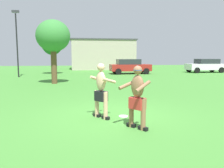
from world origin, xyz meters
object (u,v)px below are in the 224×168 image
player_with_cap (137,94)px  tree_left_field (53,37)px  player_in_black (101,90)px  lamp_post (17,37)px  tree_behind_players (52,42)px  car_red_mid_lot (130,66)px  car_white_far_end (205,65)px  frisbee (123,116)px

player_with_cap → tree_left_field: size_ratio=0.38×
player_in_black → lamp_post: (-5.96, 14.77, 2.72)m
tree_behind_players → tree_left_field: bearing=-83.6°
car_red_mid_lot → tree_left_field: (-7.18, -7.80, 2.36)m
player_with_cap → car_white_far_end: bearing=54.6°
car_red_mid_lot → tree_left_field: 10.86m
player_in_black → tree_behind_players: (-3.23, 17.84, 2.49)m
player_with_cap → car_white_far_end: (13.34, 18.79, -0.08)m
frisbee → tree_behind_players: 18.54m
tree_left_field → car_white_far_end: bearing=27.2°
tree_behind_players → frisbee: bearing=-77.6°
player_with_cap → tree_left_field: bearing=106.5°
player_with_cap → tree_behind_players: (-4.03, 18.99, 2.47)m
frisbee → car_red_mid_lot: size_ratio=0.07×
lamp_post → tree_behind_players: bearing=48.4°
car_white_far_end → tree_behind_players: 17.56m
player_with_cap → player_in_black: player_in_black is taller
player_with_cap → player_in_black: bearing=125.0°
frisbee → tree_behind_players: size_ratio=0.06×
car_white_far_end → tree_left_field: (-16.41, -8.44, 2.36)m
tree_left_field → tree_behind_players: 8.69m
car_red_mid_lot → lamp_post: (-10.88, -2.23, 2.77)m
car_red_mid_lot → tree_behind_players: 8.58m
tree_left_field → player_with_cap: bearing=-73.5°
car_red_mid_lot → car_white_far_end: same height
tree_left_field → lamp_post: bearing=123.6°
car_red_mid_lot → player_in_black: bearing=-106.1°
player_with_cap → lamp_post: lamp_post is taller
player_with_cap → car_white_far_end: 23.05m
player_with_cap → car_red_mid_lot: size_ratio=0.38×
player_with_cap → frisbee: bearing=95.5°
frisbee → tree_left_field: 10.14m
frisbee → car_red_mid_lot: (4.23, 16.96, 0.81)m
player_with_cap → lamp_post: size_ratio=0.28×
player_in_black → car_red_mid_lot: (4.92, 17.00, -0.05)m
frisbee → tree_behind_players: tree_behind_players is taller
lamp_post → car_red_mid_lot: bearing=11.6°
lamp_post → tree_behind_players: size_ratio=1.22×
car_red_mid_lot → frisbee: bearing=-104.0°
player_with_cap → tree_behind_players: 19.57m
car_white_far_end → player_in_black: bearing=-128.7°
player_in_black → car_red_mid_lot: size_ratio=0.38×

